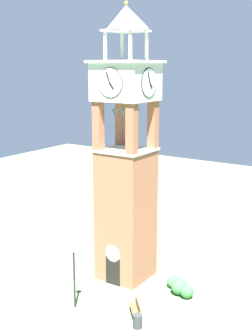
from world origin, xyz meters
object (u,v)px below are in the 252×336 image
Objects in this scene: lamp_post at (74,266)px; trash_bin at (138,321)px; park_bench at (136,309)px; clock_tower at (126,176)px.

lamp_post is 4.94m from trash_bin.
lamp_post is (-3.66, -1.17, 2.24)m from park_bench.
lamp_post reaches higher than trash_bin.
park_bench is at bearing 127.41° from trash_bin.
trash_bin is at bearing 3.41° from lamp_post.
clock_tower reaches higher than park_bench.
park_bench is 4.44m from lamp_post.
park_bench reaches higher than trash_bin.
park_bench is at bearing -48.99° from clock_tower.
clock_tower is 4.63× the size of lamp_post.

